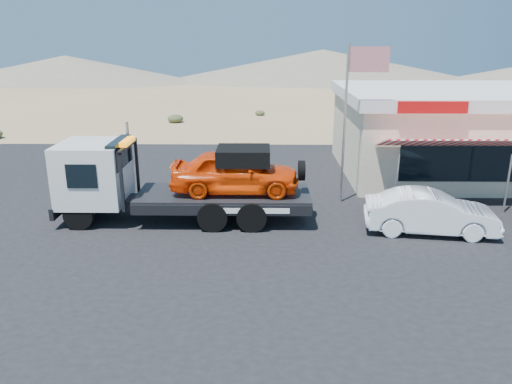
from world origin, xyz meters
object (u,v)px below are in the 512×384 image
tow_truck (178,178)px  flagpole (352,106)px  white_sedan (431,213)px  jerky_store (453,131)px

tow_truck → flagpole: (6.24, 2.00, 2.22)m
tow_truck → white_sedan: 8.57m
white_sedan → flagpole: size_ratio=0.70×
jerky_store → flagpole: bearing=-141.2°
tow_truck → flagpole: size_ratio=1.43×
tow_truck → jerky_store: jerky_store is taller
jerky_store → tow_truck: bearing=-151.2°
tow_truck → white_sedan: bearing=-7.7°
jerky_store → white_sedan: bearing=-113.7°
white_sedan → flagpole: flagpole is taller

